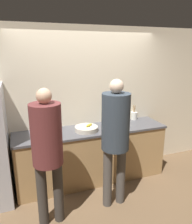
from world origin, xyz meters
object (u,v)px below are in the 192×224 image
person_center (115,132)px  bottle_dark (36,133)px  person_left (47,146)px  cup_white (59,126)px  fruit_bowl (86,129)px  potted_plant (125,116)px  utensil_crock (134,115)px  bottle_red (48,136)px

person_center → bottle_dark: person_center is taller
bottle_dark → person_left: bearing=-84.4°
person_center → cup_white: size_ratio=20.26×
person_left → bottle_dark: size_ratio=8.52×
fruit_bowl → potted_plant: bearing=13.3°
person_left → potted_plant: person_left is taller
person_center → potted_plant: 1.04m
utensil_crock → cup_white: size_ratio=2.97×
utensil_crock → cup_white: 1.44m
bottle_red → utensil_crock: bearing=14.4°
fruit_bowl → bottle_dark: size_ratio=1.78×
utensil_crock → bottle_dark: 1.85m
person_center → utensil_crock: size_ratio=6.82×
potted_plant → fruit_bowl: bearing=-166.7°
person_left → bottle_red: bearing=81.5°
fruit_bowl → bottle_dark: bearing=-179.0°
fruit_bowl → bottle_red: 0.65m
person_left → bottle_red: 0.59m
utensil_crock → bottle_dark: utensil_crock is taller
person_left → potted_plant: size_ratio=7.99×
person_center → potted_plant: person_center is taller
bottle_dark → fruit_bowl: bearing=1.0°
fruit_bowl → person_left: bearing=-135.2°
person_center → potted_plant: (0.59, 0.85, -0.07)m
person_left → fruit_bowl: (0.72, 0.72, -0.12)m
fruit_bowl → bottle_dark: bottle_dark is taller
utensil_crock → bottle_red: size_ratio=1.72×
bottle_dark → person_center: bearing=-33.3°
bottle_red → potted_plant: bearing=13.0°
bottle_dark → bottle_red: 0.20m
fruit_bowl → bottle_red: (-0.64, -0.14, 0.02)m
utensil_crock → bottle_dark: size_ratio=1.29×
bottle_red → person_left: bearing=-98.5°
bottle_dark → bottle_red: size_ratio=1.34×
utensil_crock → cup_white: bearing=-179.0°
person_left → cup_white: 1.04m
utensil_crock → person_left: bearing=-150.3°
person_center → utensil_crock: person_center is taller
person_center → person_left: bearing=-176.8°
bottle_red → potted_plant: (1.43, 0.33, 0.06)m
fruit_bowl → utensil_crock: 1.08m
utensil_crock → person_center: bearing=-131.3°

